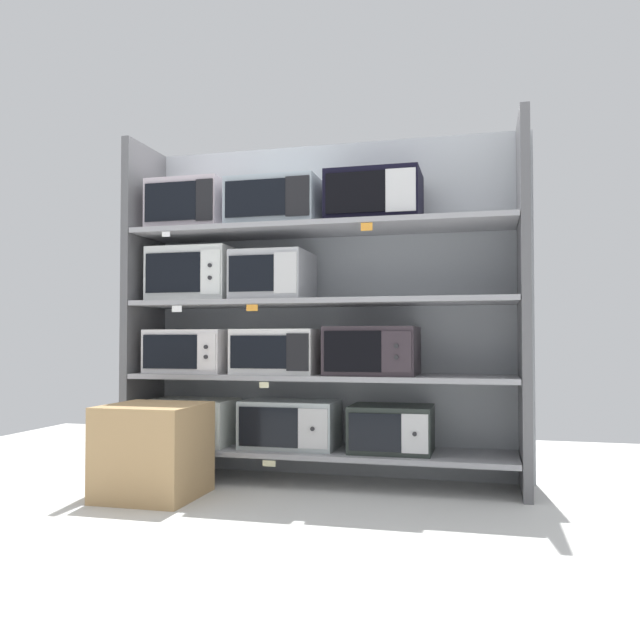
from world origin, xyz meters
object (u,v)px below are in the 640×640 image
at_px(microwave_8, 191,207).
at_px(microwave_9, 276,205).
at_px(microwave_3, 192,351).
at_px(microwave_6, 194,275).
at_px(microwave_7, 273,277).
at_px(microwave_4, 278,351).
at_px(microwave_0, 193,421).
at_px(microwave_1, 290,424).
at_px(microwave_10, 374,198).
at_px(microwave_2, 391,429).
at_px(shipping_carton, 153,451).
at_px(microwave_5, 373,351).

relative_size(microwave_8, microwave_9, 0.87).
height_order(microwave_3, microwave_8, microwave_8).
height_order(microwave_6, microwave_7, microwave_6).
bearing_deg(microwave_4, microwave_8, -179.98).
relative_size(microwave_0, microwave_6, 0.99).
relative_size(microwave_3, microwave_9, 0.92).
height_order(microwave_4, microwave_9, microwave_9).
xyz_separation_m(microwave_0, microwave_1, (0.62, -0.00, 0.00)).
height_order(microwave_6, microwave_10, microwave_10).
xyz_separation_m(microwave_0, microwave_3, (-0.01, -0.00, 0.43)).
bearing_deg(microwave_10, microwave_8, 180.00).
relative_size(microwave_0, microwave_8, 1.09).
bearing_deg(microwave_0, microwave_9, 0.01).
height_order(microwave_7, microwave_10, microwave_10).
xyz_separation_m(microwave_2, microwave_4, (-0.68, 0.00, 0.44)).
xyz_separation_m(microwave_1, microwave_8, (-0.64, 0.00, 1.32)).
height_order(microwave_4, microwave_8, microwave_8).
distance_m(microwave_4, microwave_7, 0.45).
height_order(microwave_1, microwave_7, microwave_7).
height_order(microwave_3, microwave_4, microwave_4).
height_order(microwave_0, microwave_7, microwave_7).
relative_size(microwave_3, microwave_6, 0.96).
distance_m(microwave_0, microwave_4, 0.70).
xyz_separation_m(microwave_2, microwave_7, (-0.71, 0.00, 0.89)).
height_order(microwave_0, shipping_carton, shipping_carton).
xyz_separation_m(microwave_3, microwave_10, (1.14, 0.00, 0.89)).
bearing_deg(microwave_9, microwave_8, -180.00).
xyz_separation_m(microwave_0, microwave_10, (1.13, 0.00, 1.32)).
distance_m(microwave_1, microwave_2, 0.60).
distance_m(microwave_1, microwave_8, 1.47).
relative_size(microwave_3, microwave_8, 1.06).
distance_m(microwave_7, shipping_carton, 1.22).
distance_m(microwave_5, microwave_9, 1.05).
bearing_deg(microwave_10, microwave_9, 179.99).
distance_m(microwave_2, shipping_carton, 1.32).
bearing_deg(microwave_8, microwave_3, -0.40).
bearing_deg(microwave_10, microwave_4, 179.98).
bearing_deg(microwave_2, microwave_5, -179.94).
distance_m(microwave_7, microwave_8, 0.70).
bearing_deg(shipping_carton, microwave_2, 24.81).
bearing_deg(microwave_7, microwave_1, -0.20).
bearing_deg(microwave_4, microwave_6, -179.99).
height_order(microwave_3, microwave_9, microwave_9).
distance_m(microwave_1, shipping_carton, 0.81).
bearing_deg(microwave_3, microwave_8, 179.60).
xyz_separation_m(microwave_1, microwave_5, (0.50, -0.00, 0.44)).
relative_size(microwave_0, microwave_1, 0.90).
height_order(microwave_0, microwave_5, microwave_5).
height_order(microwave_1, microwave_10, microwave_10).
bearing_deg(microwave_9, microwave_0, -179.99).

